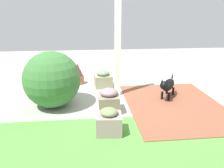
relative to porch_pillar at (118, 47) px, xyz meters
The scene contains 10 objects.
ground_plane 1.08m from the porch_pillar, 155.57° to the left, with size 12.00×12.00×0.00m, color #9CA191.
brick_path 1.62m from the porch_pillar, 146.28° to the left, with size 1.80×2.40×0.02m, color brown.
porch_pillar is the anchor object (origin of this frame).
stone_planter_nearest 1.06m from the porch_pillar, 63.51° to the right, with size 0.43×0.40×0.41m.
stone_planter_mid 1.21m from the porch_pillar, 72.52° to the left, with size 0.37×0.40×0.44m.
stone_planter_far 1.83m from the porch_pillar, 78.22° to the left, with size 0.40×0.37×0.40m.
round_shrub 1.47m from the porch_pillar, 20.10° to the left, with size 1.06×1.06×1.06m, color #366C32.
terracotta_pot_tall 1.64m from the porch_pillar, 18.16° to the right, with size 0.28×0.28×0.70m.
terracotta_pot_spiky 1.47m from the porch_pillar, 44.01° to the right, with size 0.30×0.30×0.53m.
dog 1.31m from the porch_pillar, 161.49° to the left, with size 0.53×0.67×0.50m.
Camera 1 is at (0.80, 4.37, 1.74)m, focal length 35.16 mm.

